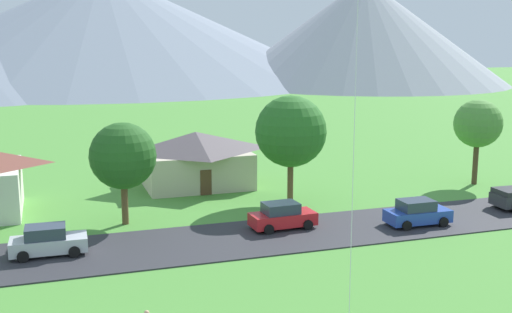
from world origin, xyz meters
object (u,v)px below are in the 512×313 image
parked_car_blue_west_end (417,213)px  parked_car_red_mid_west (282,216)px  tree_left_of_center (291,131)px  tree_center (123,156)px  house_left_center (196,158)px  tree_near_left (478,124)px  parked_car_silver_mid_east (48,241)px

parked_car_blue_west_end → parked_car_red_mid_west: size_ratio=0.99×
tree_left_of_center → tree_center: size_ratio=1.18×
house_left_center → tree_near_left: size_ratio=1.28×
tree_near_left → parked_car_silver_mid_east: tree_near_left is taller
tree_center → tree_near_left: bearing=4.7°
parked_car_red_mid_west → tree_near_left: bearing=18.8°
tree_left_of_center → parked_car_blue_west_end: size_ratio=1.89×
tree_center → house_left_center: bearing=52.9°
house_left_center → tree_center: (-6.93, -9.17, 2.23)m
house_left_center → parked_car_red_mid_west: house_left_center is taller
house_left_center → parked_car_blue_west_end: bearing=-54.5°
tree_left_of_center → tree_near_left: bearing=2.3°
tree_left_of_center → tree_center: (-12.36, -1.73, -0.78)m
house_left_center → parked_car_silver_mid_east: (-11.81, -14.07, -1.47)m
tree_near_left → parked_car_blue_west_end: tree_near_left is taller
tree_near_left → parked_car_silver_mid_east: (-34.08, -7.29, -4.22)m
tree_center → parked_car_red_mid_west: bearing=-24.7°
house_left_center → parked_car_red_mid_west: bearing=-79.5°
parked_car_red_mid_west → parked_car_silver_mid_east: 14.33m
house_left_center → parked_car_blue_west_end: size_ratio=2.15×
tree_left_of_center → parked_car_blue_west_end: bearing=-55.1°
parked_car_silver_mid_east → parked_car_red_mid_west: bearing=2.2°
tree_center → parked_car_silver_mid_east: bearing=-134.9°
tree_center → parked_car_blue_west_end: tree_center is taller
parked_car_blue_west_end → parked_car_silver_mid_east: 23.00m
tree_near_left → parked_car_red_mid_west: (-19.76, -6.74, -4.22)m
tree_near_left → tree_left_of_center: tree_left_of_center is taller
tree_left_of_center → parked_car_blue_west_end: 10.92m
tree_left_of_center → parked_car_red_mid_west: size_ratio=1.87×
house_left_center → tree_left_of_center: tree_left_of_center is taller
parked_car_blue_west_end → parked_car_red_mid_west: bearing=166.4°
tree_center → parked_car_blue_west_end: size_ratio=1.60×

